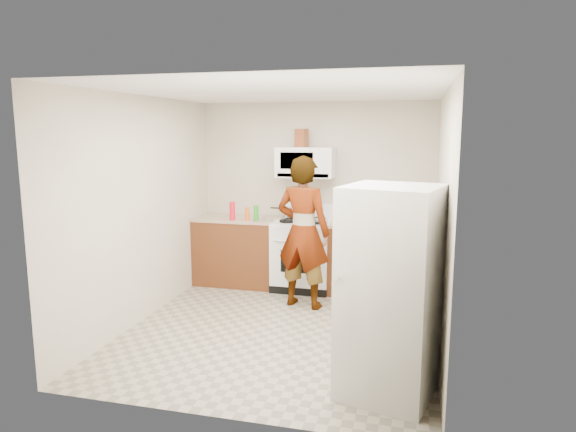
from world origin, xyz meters
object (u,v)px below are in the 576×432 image
(microwave, at_px, (306,162))
(person, at_px, (303,232))
(kettle, at_px, (357,214))
(saucepan, at_px, (290,212))
(gas_range, at_px, (303,253))
(fridge, at_px, (390,292))

(microwave, xyz_separation_m, person, (0.16, -0.83, -0.78))
(person, relative_size, kettle, 11.05)
(saucepan, bearing_deg, person, -65.88)
(gas_range, bearing_deg, fridge, -63.67)
(fridge, relative_size, kettle, 10.26)
(microwave, height_order, person, microwave)
(fridge, height_order, saucepan, fridge)
(person, bearing_deg, gas_range, -65.32)
(gas_range, height_order, kettle, gas_range)
(microwave, height_order, kettle, microwave)
(saucepan, bearing_deg, gas_range, -31.92)
(microwave, height_order, fridge, microwave)
(gas_range, bearing_deg, microwave, 90.00)
(gas_range, height_order, saucepan, gas_range)
(fridge, relative_size, saucepan, 6.81)
(microwave, distance_m, fridge, 3.12)
(fridge, height_order, kettle, fridge)
(person, relative_size, saucepan, 7.33)
(kettle, xyz_separation_m, saucepan, (-0.90, -0.07, 0.00))
(person, xyz_separation_m, saucepan, (-0.38, 0.84, 0.11))
(kettle, bearing_deg, saucepan, -156.76)
(person, relative_size, fridge, 1.08)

